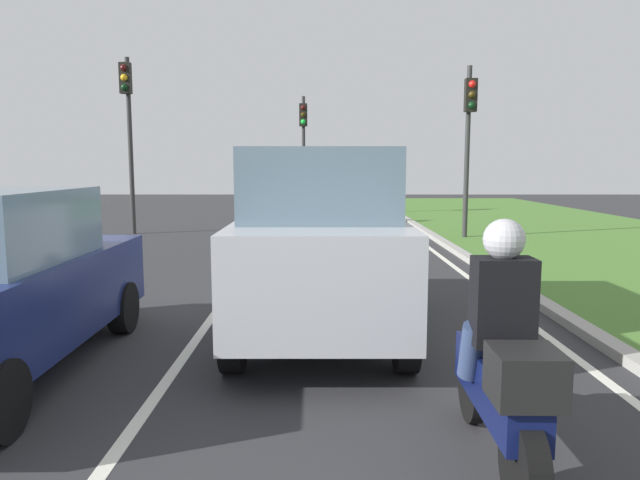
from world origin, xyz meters
TOP-DOWN VIEW (x-y plane):
  - ground_plane at (0.00, 14.00)m, footprint 60.00×60.00m
  - lane_line_center at (-0.70, 14.00)m, footprint 0.12×32.00m
  - lane_line_right_edge at (3.60, 14.00)m, footprint 0.12×32.00m
  - curb_right at (4.10, 14.00)m, footprint 0.24×48.00m
  - car_suv_ahead at (0.80, 8.57)m, footprint 1.98×4.51m
  - motorcycle at (2.03, 5.16)m, footprint 0.41×1.90m
  - rider_person at (2.03, 5.21)m, footprint 0.51×0.41m
  - traffic_light_near_right at (4.96, 17.81)m, footprint 0.32×0.50m
  - traffic_light_overhead_left at (-4.98, 19.11)m, footprint 0.32×0.50m
  - traffic_light_far_median at (0.12, 25.29)m, footprint 0.32×0.50m

SIDE VIEW (x-z plane):
  - ground_plane at x=0.00m, z-range 0.00..0.00m
  - lane_line_center at x=-0.70m, z-range 0.00..0.01m
  - lane_line_right_edge at x=3.60m, z-range 0.00..0.01m
  - curb_right at x=4.10m, z-range 0.00..0.12m
  - motorcycle at x=2.03m, z-range 0.07..1.08m
  - car_suv_ahead at x=0.80m, z-range 0.03..2.31m
  - rider_person at x=2.03m, z-range 0.61..1.77m
  - traffic_light_near_right at x=4.96m, z-range 0.79..5.64m
  - traffic_light_far_median at x=0.12m, z-range 0.83..5.72m
  - traffic_light_overhead_left at x=-4.98m, z-range 0.95..6.26m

